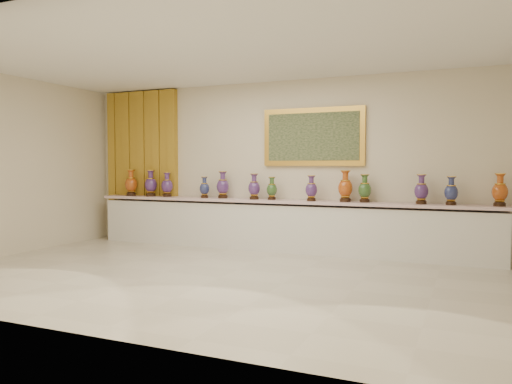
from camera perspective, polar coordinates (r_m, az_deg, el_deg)
ground at (r=6.78m, az=-4.08°, el=-9.71°), size 8.00×8.00×0.00m
room at (r=9.98m, az=-10.21°, el=3.45°), size 8.00×8.00×8.00m
counter at (r=8.76m, az=2.77°, el=-3.93°), size 7.28×0.48×0.90m
vase_0 at (r=10.21m, az=-14.09°, el=0.89°), size 0.26×0.26×0.52m
vase_1 at (r=9.97m, az=-11.93°, el=0.85°), size 0.31×0.31×0.51m
vase_2 at (r=9.76m, az=-10.13°, el=0.72°), size 0.28×0.28×0.47m
vase_3 at (r=9.29m, az=-5.91°, el=0.42°), size 0.20×0.20×0.39m
vase_4 at (r=9.18m, az=-3.81°, el=0.67°), size 0.27×0.27×0.49m
vase_5 at (r=8.84m, az=-0.21°, el=0.48°), size 0.28×0.28×0.46m
vase_6 at (r=8.75m, az=1.82°, el=0.29°), size 0.20×0.20×0.40m
vase_7 at (r=8.47m, az=6.35°, el=0.29°), size 0.23×0.23×0.43m
vase_8 at (r=8.37m, az=10.17°, el=0.49°), size 0.32×0.32×0.52m
vase_9 at (r=8.31m, az=12.32°, el=0.25°), size 0.26×0.26×0.46m
vase_10 at (r=8.15m, az=18.37°, el=0.14°), size 0.27×0.27×0.46m
vase_11 at (r=8.12m, az=21.41°, el=-0.02°), size 0.24×0.24×0.43m
vase_12 at (r=8.16m, az=26.11°, el=0.06°), size 0.29×0.29×0.48m
label_card at (r=8.88m, az=-2.12°, el=-0.81°), size 0.10×0.06×0.00m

